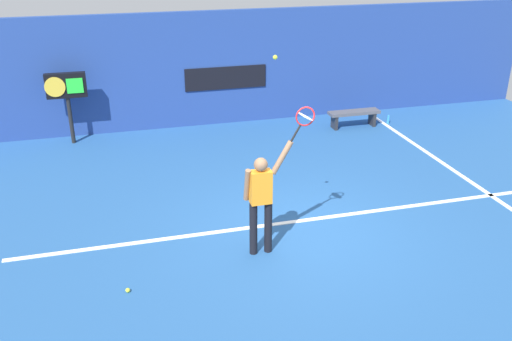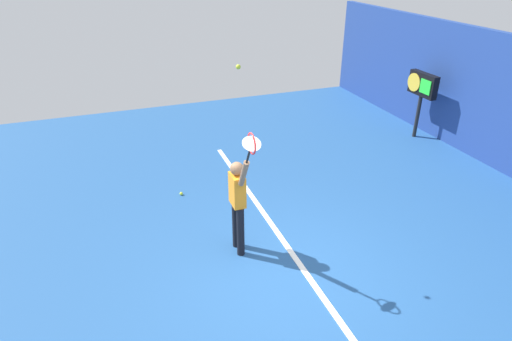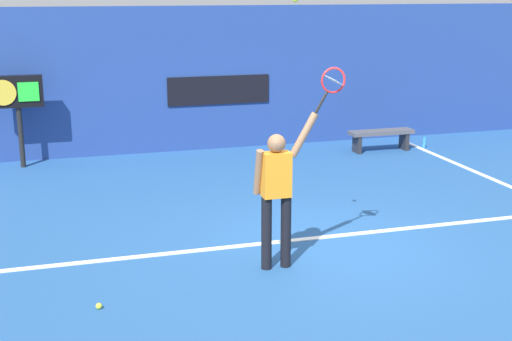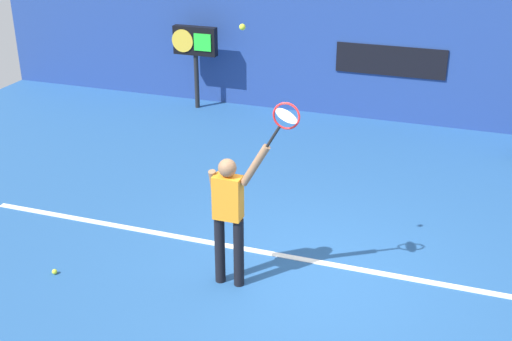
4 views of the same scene
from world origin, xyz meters
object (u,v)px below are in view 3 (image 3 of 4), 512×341
object	(u,v)px
tennis_player	(277,189)
scoreboard_clock	(17,96)
spare_ball	(99,306)
water_bottle	(424,143)
court_bench	(381,135)
tennis_racket	(332,83)

from	to	relation	value
tennis_player	scoreboard_clock	distance (m)	6.92
spare_ball	water_bottle	bearing A→B (deg)	39.19
water_bottle	spare_ball	distance (m)	9.48
scoreboard_clock	water_bottle	bearing A→B (deg)	-4.92
court_bench	tennis_player	bearing A→B (deg)	-127.12
scoreboard_clock	court_bench	world-z (taller)	scoreboard_clock
tennis_racket	tennis_player	bearing A→B (deg)	179.64
tennis_racket	scoreboard_clock	size ratio (longest dim) A/B	0.34
spare_ball	scoreboard_clock	bearing A→B (deg)	98.11
tennis_racket	spare_ball	world-z (taller)	tennis_racket
court_bench	water_bottle	world-z (taller)	court_bench
water_bottle	spare_ball	xyz separation A→B (m)	(-7.35, -5.99, -0.09)
tennis_racket	water_bottle	size ratio (longest dim) A/B	2.54
water_bottle	spare_ball	bearing A→B (deg)	-140.81
spare_ball	court_bench	bearing A→B (deg)	43.51
tennis_player	tennis_racket	xyz separation A→B (m)	(0.68, -0.00, 1.26)
court_bench	tennis_racket	bearing A→B (deg)	-122.27
tennis_racket	spare_ball	xyz separation A→B (m)	(-2.88, -0.56, -2.24)
scoreboard_clock	court_bench	bearing A→B (deg)	-5.62
scoreboard_clock	court_bench	distance (m)	7.38
water_bottle	scoreboard_clock	bearing A→B (deg)	175.08
scoreboard_clock	water_bottle	xyz separation A→B (m)	(8.31, -0.72, -1.27)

